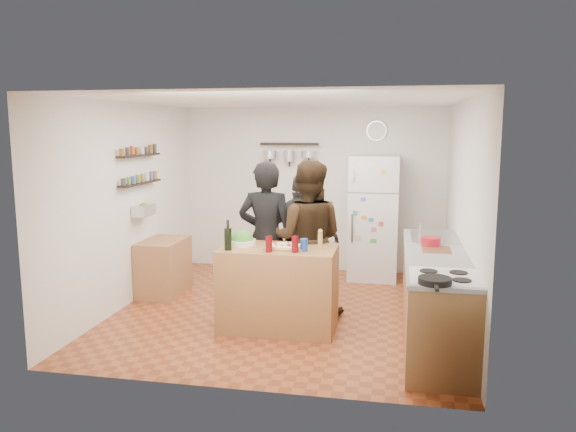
% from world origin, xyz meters
% --- Properties ---
extents(room_shell, '(4.20, 4.20, 4.20)m').
position_xyz_m(room_shell, '(0.00, 0.39, 1.25)').
color(room_shell, brown).
rests_on(room_shell, ground).
extents(prep_island, '(1.25, 0.72, 0.91)m').
position_xyz_m(prep_island, '(0.03, -0.58, 0.46)').
color(prep_island, '#9D6439').
rests_on(prep_island, floor).
extents(pizza_board, '(0.42, 0.34, 0.02)m').
position_xyz_m(pizza_board, '(0.11, -0.60, 0.92)').
color(pizza_board, brown).
rests_on(pizza_board, prep_island).
extents(pizza, '(0.34, 0.34, 0.02)m').
position_xyz_m(pizza, '(0.11, -0.60, 0.94)').
color(pizza, beige).
rests_on(pizza, pizza_board).
extents(salad_bowl, '(0.30, 0.30, 0.06)m').
position_xyz_m(salad_bowl, '(-0.39, -0.53, 0.94)').
color(salad_bowl, silver).
rests_on(salad_bowl, prep_island).
extents(wine_bottle, '(0.08, 0.08, 0.24)m').
position_xyz_m(wine_bottle, '(-0.47, -0.80, 1.03)').
color(wine_bottle, black).
rests_on(wine_bottle, prep_island).
extents(wine_glass_near, '(0.07, 0.07, 0.17)m').
position_xyz_m(wine_glass_near, '(-0.02, -0.82, 1.00)').
color(wine_glass_near, '#5B070B').
rests_on(wine_glass_near, prep_island).
extents(wine_glass_far, '(0.07, 0.07, 0.17)m').
position_xyz_m(wine_glass_far, '(0.25, -0.78, 1.00)').
color(wine_glass_far, '#58070C').
rests_on(wine_glass_far, prep_island).
extents(pepper_mill, '(0.05, 0.05, 0.16)m').
position_xyz_m(pepper_mill, '(0.48, -0.53, 0.99)').
color(pepper_mill, '#AC8948').
rests_on(pepper_mill, prep_island).
extents(salt_canister, '(0.08, 0.08, 0.13)m').
position_xyz_m(salt_canister, '(0.33, -0.70, 0.98)').
color(salt_canister, navy).
rests_on(salt_canister, prep_island).
extents(person_left, '(0.67, 0.45, 1.82)m').
position_xyz_m(person_left, '(-0.22, -0.10, 0.91)').
color(person_left, black).
rests_on(person_left, floor).
extents(person_center, '(0.90, 0.71, 1.83)m').
position_xyz_m(person_center, '(0.26, -0.06, 0.91)').
color(person_center, black).
rests_on(person_center, floor).
extents(person_back, '(1.01, 0.56, 1.63)m').
position_xyz_m(person_back, '(0.11, 0.47, 0.82)').
color(person_back, '#282724').
rests_on(person_back, floor).
extents(counter_run, '(0.63, 2.63, 0.90)m').
position_xyz_m(counter_run, '(1.70, -0.55, 0.45)').
color(counter_run, '#9E7042').
rests_on(counter_run, floor).
extents(stove_top, '(0.60, 0.62, 0.02)m').
position_xyz_m(stove_top, '(1.70, -1.50, 0.91)').
color(stove_top, white).
rests_on(stove_top, counter_run).
extents(skillet, '(0.28, 0.28, 0.05)m').
position_xyz_m(skillet, '(1.60, -1.77, 0.95)').
color(skillet, black).
rests_on(skillet, stove_top).
extents(sink, '(0.50, 0.80, 0.03)m').
position_xyz_m(sink, '(1.70, 0.30, 0.92)').
color(sink, silver).
rests_on(sink, counter_run).
extents(cutting_board, '(0.30, 0.40, 0.02)m').
position_xyz_m(cutting_board, '(1.70, -0.41, 0.91)').
color(cutting_board, brown).
rests_on(cutting_board, counter_run).
extents(red_bowl, '(0.21, 0.21, 0.09)m').
position_xyz_m(red_bowl, '(1.65, -0.19, 0.96)').
color(red_bowl, '#A71325').
rests_on(red_bowl, counter_run).
extents(fridge, '(0.70, 0.68, 1.80)m').
position_xyz_m(fridge, '(0.95, 1.75, 0.90)').
color(fridge, white).
rests_on(fridge, floor).
extents(wall_clock, '(0.30, 0.03, 0.30)m').
position_xyz_m(wall_clock, '(0.95, 2.08, 2.15)').
color(wall_clock, silver).
rests_on(wall_clock, back_wall).
extents(spice_shelf_lower, '(0.12, 1.00, 0.02)m').
position_xyz_m(spice_shelf_lower, '(-1.93, 0.20, 1.50)').
color(spice_shelf_lower, black).
rests_on(spice_shelf_lower, left_wall).
extents(spice_shelf_upper, '(0.12, 1.00, 0.02)m').
position_xyz_m(spice_shelf_upper, '(-1.93, 0.20, 1.85)').
color(spice_shelf_upper, black).
rests_on(spice_shelf_upper, left_wall).
extents(produce_basket, '(0.18, 0.35, 0.14)m').
position_xyz_m(produce_basket, '(-1.90, 0.20, 1.15)').
color(produce_basket, silver).
rests_on(produce_basket, left_wall).
extents(side_table, '(0.50, 0.80, 0.73)m').
position_xyz_m(side_table, '(-1.74, 0.40, 0.36)').
color(side_table, '#A76F46').
rests_on(side_table, floor).
extents(pot_rack, '(0.90, 0.04, 0.04)m').
position_xyz_m(pot_rack, '(-0.35, 2.00, 1.95)').
color(pot_rack, black).
rests_on(pot_rack, back_wall).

